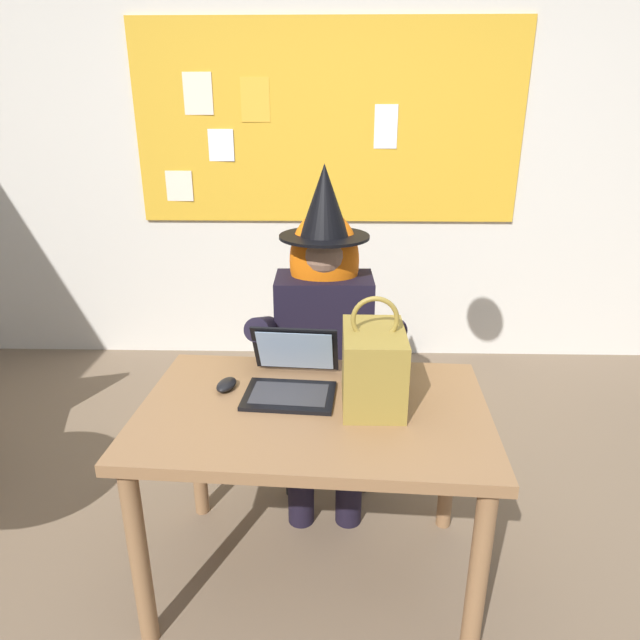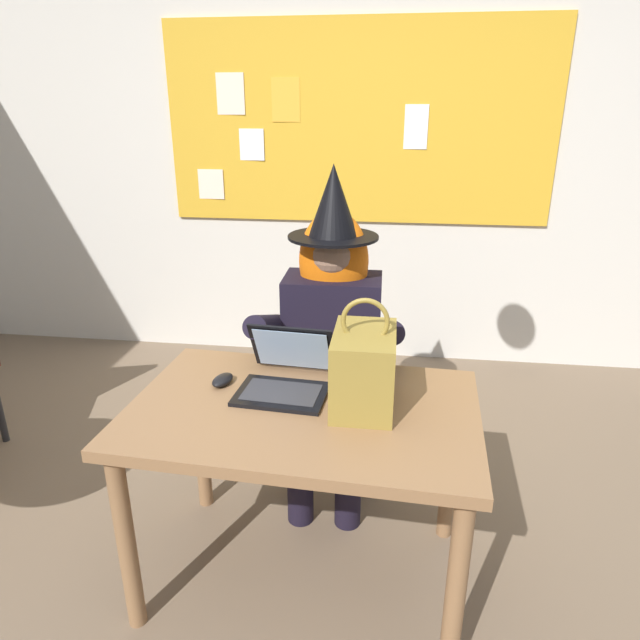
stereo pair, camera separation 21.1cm
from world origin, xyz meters
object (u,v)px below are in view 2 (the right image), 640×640
(laptop, at_px, (286,376))
(person_costumed, at_px, (332,321))
(desk_main, at_px, (303,432))
(handbag, at_px, (364,369))
(computer_mouse, at_px, (223,380))
(chair_at_desk, at_px, (333,369))

(laptop, bearing_deg, person_costumed, 81.97)
(desk_main, distance_m, laptop, 0.21)
(person_costumed, distance_m, handbag, 0.61)
(person_costumed, relative_size, computer_mouse, 13.88)
(computer_mouse, bearing_deg, person_costumed, 70.51)
(person_costumed, height_order, laptop, person_costumed)
(desk_main, xyz_separation_m, laptop, (-0.08, 0.12, 0.15))
(chair_at_desk, bearing_deg, person_costumed, -1.18)
(desk_main, relative_size, computer_mouse, 11.53)
(desk_main, relative_size, person_costumed, 0.83)
(desk_main, bearing_deg, laptop, 123.45)
(laptop, height_order, computer_mouse, laptop)
(desk_main, bearing_deg, computer_mouse, 159.28)
(handbag, bearing_deg, chair_at_desk, 104.14)
(chair_at_desk, height_order, person_costumed, person_costumed)
(desk_main, bearing_deg, handbag, 10.28)
(computer_mouse, height_order, handbag, handbag)
(chair_at_desk, relative_size, person_costumed, 0.62)
(chair_at_desk, xyz_separation_m, handbag, (0.18, -0.70, 0.35))
(desk_main, distance_m, person_costumed, 0.64)
(chair_at_desk, height_order, computer_mouse, chair_at_desk)
(desk_main, relative_size, laptop, 3.46)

